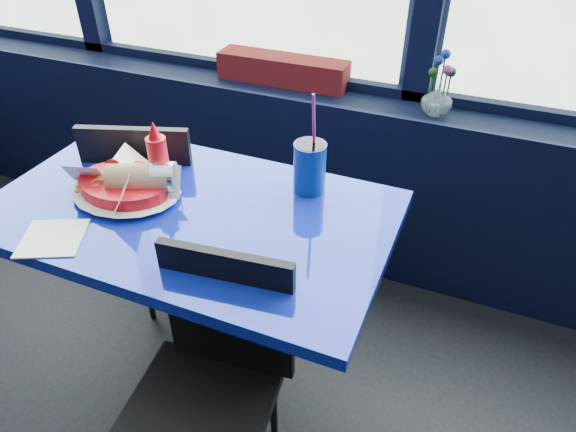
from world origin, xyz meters
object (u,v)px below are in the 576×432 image
at_px(planter_box, 283,69).
at_px(flower_vase, 438,96).
at_px(chair_near_front, 211,376).
at_px(ketchup_bottle, 159,159).
at_px(soda_cup, 310,166).
at_px(near_table, 195,255).
at_px(chair_near_back, 173,207).
at_px(food_basket, 127,184).

bearing_deg(planter_box, flower_vase, -7.24).
relative_size(chair_near_front, ketchup_bottle, 3.68).
relative_size(planter_box, soda_cup, 1.65).
bearing_deg(near_table, ketchup_bottle, 151.30).
height_order(near_table, chair_near_back, chair_near_back).
distance_m(near_table, ketchup_bottle, 0.32).
xyz_separation_m(near_table, chair_near_front, (0.23, -0.33, -0.09)).
height_order(food_basket, ketchup_bottle, ketchup_bottle).
distance_m(ketchup_bottle, soda_cup, 0.46).
xyz_separation_m(chair_near_front, ketchup_bottle, (-0.37, 0.40, 0.37)).
bearing_deg(food_basket, flower_vase, 49.91).
bearing_deg(chair_near_back, planter_box, -125.92).
bearing_deg(soda_cup, ketchup_bottle, -159.60).
bearing_deg(flower_vase, ketchup_bottle, -133.49).
bearing_deg(soda_cup, flower_vase, 64.55).
relative_size(flower_vase, soda_cup, 0.71).
relative_size(near_table, soda_cup, 3.57).
bearing_deg(ketchup_bottle, flower_vase, 46.51).
relative_size(chair_near_back, soda_cup, 2.61).
height_order(chair_near_front, flower_vase, flower_vase).
height_order(chair_near_front, ketchup_bottle, ketchup_bottle).
bearing_deg(chair_near_front, near_table, 119.04).
bearing_deg(soda_cup, near_table, -141.39).
bearing_deg(food_basket, near_table, 5.15).
bearing_deg(food_basket, chair_near_back, 105.40).
xyz_separation_m(near_table, food_basket, (-0.21, -0.01, 0.22)).
bearing_deg(ketchup_bottle, soda_cup, 20.40).
distance_m(near_table, food_basket, 0.30).
xyz_separation_m(food_basket, soda_cup, (0.50, 0.24, 0.04)).
height_order(flower_vase, soda_cup, soda_cup).
xyz_separation_m(chair_near_back, food_basket, (0.06, -0.28, 0.29)).
height_order(chair_near_back, food_basket, chair_near_back).
xyz_separation_m(planter_box, ketchup_bottle, (-0.06, -0.83, -0.01)).
bearing_deg(chair_near_back, food_basket, 83.56).
height_order(near_table, food_basket, food_basket).
bearing_deg(planter_box, soda_cup, -61.71).
bearing_deg(near_table, food_basket, -177.94).
xyz_separation_m(flower_vase, ketchup_bottle, (-0.71, -0.75, -0.02)).
height_order(near_table, flower_vase, flower_vase).
distance_m(food_basket, soda_cup, 0.56).
height_order(chair_near_front, planter_box, planter_box).
relative_size(chair_near_back, ketchup_bottle, 3.89).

